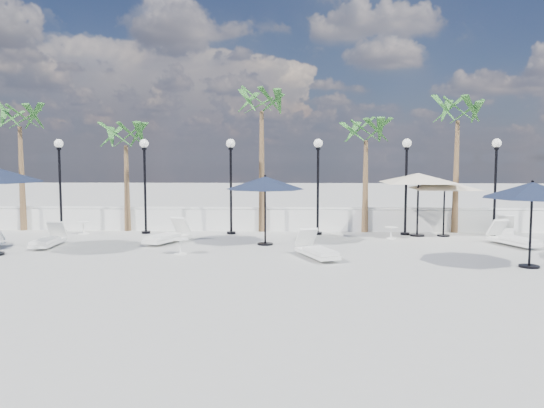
{
  "coord_description": "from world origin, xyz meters",
  "views": [
    {
      "loc": [
        2.47,
        -14.74,
        3.09
      ],
      "look_at": [
        1.78,
        3.38,
        1.5
      ],
      "focal_mm": 35.0,
      "sensor_mm": 36.0,
      "label": 1
    }
  ],
  "objects_px": {
    "parasol_cream_sq_b": "(418,173)",
    "lounger_3": "(49,240)",
    "lounger_5": "(317,250)",
    "parasol_navy_mid": "(265,183)",
    "parasol_cream_sq_a": "(445,181)",
    "lounger_7": "(505,230)",
    "parasol_navy_right": "(532,191)",
    "lounger_6": "(513,239)",
    "lounger_4": "(168,236)"
  },
  "relations": [
    {
      "from": "parasol_cream_sq_b",
      "to": "lounger_3",
      "type": "bearing_deg",
      "value": -167.08
    },
    {
      "from": "lounger_5",
      "to": "parasol_navy_mid",
      "type": "height_order",
      "value": "parasol_navy_mid"
    },
    {
      "from": "lounger_3",
      "to": "parasol_cream_sq_a",
      "type": "relative_size",
      "value": 0.41
    },
    {
      "from": "lounger_7",
      "to": "parasol_navy_mid",
      "type": "relative_size",
      "value": 0.71
    },
    {
      "from": "parasol_navy_right",
      "to": "lounger_5",
      "type": "bearing_deg",
      "value": 169.39
    },
    {
      "from": "lounger_3",
      "to": "parasol_navy_right",
      "type": "relative_size",
      "value": 0.71
    },
    {
      "from": "lounger_3",
      "to": "lounger_7",
      "type": "xyz_separation_m",
      "value": [
        16.83,
        3.09,
        -0.0
      ]
    },
    {
      "from": "lounger_5",
      "to": "parasol_navy_right",
      "type": "relative_size",
      "value": 0.76
    },
    {
      "from": "lounger_3",
      "to": "lounger_5",
      "type": "xyz_separation_m",
      "value": [
        9.2,
        -1.75,
        0.01
      ]
    },
    {
      "from": "lounger_5",
      "to": "parasol_cream_sq_b",
      "type": "xyz_separation_m",
      "value": [
        4.19,
        4.82,
        2.22
      ]
    },
    {
      "from": "parasol_cream_sq_a",
      "to": "lounger_7",
      "type": "bearing_deg",
      "value": 0.45
    },
    {
      "from": "lounger_6",
      "to": "lounger_4",
      "type": "bearing_deg",
      "value": 158.75
    },
    {
      "from": "lounger_4",
      "to": "parasol_navy_right",
      "type": "distance_m",
      "value": 11.99
    },
    {
      "from": "parasol_navy_right",
      "to": "parasol_navy_mid",
      "type": "bearing_deg",
      "value": 154.79
    },
    {
      "from": "lounger_3",
      "to": "lounger_4",
      "type": "distance_m",
      "value": 4.06
    },
    {
      "from": "lounger_7",
      "to": "parasol_navy_right",
      "type": "distance_m",
      "value": 6.48
    },
    {
      "from": "lounger_6",
      "to": "parasol_cream_sq_a",
      "type": "distance_m",
      "value": 3.48
    },
    {
      "from": "lounger_6",
      "to": "parasol_navy_right",
      "type": "relative_size",
      "value": 0.78
    },
    {
      "from": "lounger_3",
      "to": "lounger_4",
      "type": "bearing_deg",
      "value": 11.3
    },
    {
      "from": "lounger_3",
      "to": "lounger_6",
      "type": "bearing_deg",
      "value": 0.22
    },
    {
      "from": "lounger_4",
      "to": "parasol_navy_mid",
      "type": "relative_size",
      "value": 0.78
    },
    {
      "from": "lounger_7",
      "to": "parasol_navy_right",
      "type": "xyz_separation_m",
      "value": [
        -1.68,
        -5.95,
        1.93
      ]
    },
    {
      "from": "lounger_4",
      "to": "lounger_6",
      "type": "distance_m",
      "value": 12.24
    },
    {
      "from": "lounger_4",
      "to": "parasol_cream_sq_a",
      "type": "xyz_separation_m",
      "value": [
        10.47,
        2.1,
        1.92
      ]
    },
    {
      "from": "parasol_navy_mid",
      "to": "lounger_7",
      "type": "bearing_deg",
      "value": 14.12
    },
    {
      "from": "lounger_6",
      "to": "parasol_navy_right",
      "type": "bearing_deg",
      "value": -126.28
    },
    {
      "from": "parasol_cream_sq_a",
      "to": "parasol_navy_mid",
      "type": "bearing_deg",
      "value": -161.39
    },
    {
      "from": "lounger_4",
      "to": "lounger_6",
      "type": "height_order",
      "value": "lounger_4"
    },
    {
      "from": "lounger_3",
      "to": "lounger_5",
      "type": "distance_m",
      "value": 9.36
    },
    {
      "from": "parasol_navy_mid",
      "to": "parasol_cream_sq_a",
      "type": "height_order",
      "value": "parasol_navy_mid"
    },
    {
      "from": "lounger_4",
      "to": "lounger_5",
      "type": "height_order",
      "value": "lounger_4"
    },
    {
      "from": "lounger_6",
      "to": "parasol_navy_mid",
      "type": "xyz_separation_m",
      "value": [
        -8.69,
        -0.04,
        1.93
      ]
    },
    {
      "from": "parasol_cream_sq_a",
      "to": "lounger_4",
      "type": "bearing_deg",
      "value": -168.66
    },
    {
      "from": "lounger_7",
      "to": "parasol_cream_sq_b",
      "type": "distance_m",
      "value": 4.1
    },
    {
      "from": "parasol_navy_right",
      "to": "parasol_cream_sq_b",
      "type": "height_order",
      "value": "parasol_cream_sq_b"
    },
    {
      "from": "parasol_navy_mid",
      "to": "parasol_cream_sq_b",
      "type": "height_order",
      "value": "parasol_cream_sq_b"
    },
    {
      "from": "lounger_3",
      "to": "parasol_navy_right",
      "type": "bearing_deg",
      "value": -13.23
    },
    {
      "from": "lounger_7",
      "to": "parasol_cream_sq_a",
      "type": "xyz_separation_m",
      "value": [
        -2.42,
        -0.02,
        1.94
      ]
    },
    {
      "from": "parasol_cream_sq_a",
      "to": "parasol_cream_sq_b",
      "type": "xyz_separation_m",
      "value": [
        -1.03,
        0.0,
        0.29
      ]
    },
    {
      "from": "parasol_cream_sq_a",
      "to": "parasol_cream_sq_b",
      "type": "relative_size",
      "value": 0.9
    },
    {
      "from": "parasol_navy_mid",
      "to": "parasol_cream_sq_b",
      "type": "distance_m",
      "value": 6.34
    },
    {
      "from": "lounger_5",
      "to": "parasol_cream_sq_a",
      "type": "height_order",
      "value": "parasol_cream_sq_a"
    },
    {
      "from": "lounger_7",
      "to": "parasol_navy_right",
      "type": "bearing_deg",
      "value": -82.61
    },
    {
      "from": "parasol_navy_right",
      "to": "parasol_cream_sq_b",
      "type": "distance_m",
      "value": 6.19
    },
    {
      "from": "lounger_4",
      "to": "lounger_5",
      "type": "distance_m",
      "value": 5.92
    },
    {
      "from": "lounger_3",
      "to": "lounger_7",
      "type": "height_order",
      "value": "lounger_3"
    },
    {
      "from": "lounger_6",
      "to": "parasol_navy_mid",
      "type": "height_order",
      "value": "parasol_navy_mid"
    },
    {
      "from": "lounger_4",
      "to": "parasol_cream_sq_a",
      "type": "bearing_deg",
      "value": 35.4
    },
    {
      "from": "lounger_3",
      "to": "parasol_cream_sq_a",
      "type": "xyz_separation_m",
      "value": [
        14.41,
        3.07,
        1.94
      ]
    },
    {
      "from": "lounger_6",
      "to": "parasol_cream_sq_b",
      "type": "relative_size",
      "value": 0.4
    }
  ]
}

